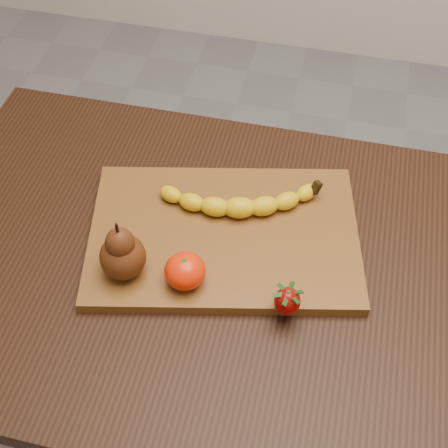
% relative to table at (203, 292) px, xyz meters
% --- Properties ---
extents(ground, '(3.50, 3.50, 0.00)m').
position_rel_table_xyz_m(ground, '(0.00, 0.00, -0.66)').
color(ground, slate).
rests_on(ground, ground).
extents(table, '(1.00, 0.70, 0.76)m').
position_rel_table_xyz_m(table, '(0.00, 0.00, 0.00)').
color(table, black).
rests_on(table, ground).
extents(cutting_board, '(0.50, 0.39, 0.02)m').
position_rel_table_xyz_m(cutting_board, '(0.03, 0.05, 0.11)').
color(cutting_board, brown).
rests_on(cutting_board, table).
extents(banana, '(0.24, 0.12, 0.04)m').
position_rel_table_xyz_m(banana, '(0.04, 0.09, 0.14)').
color(banana, '#E1BB0A').
rests_on(banana, cutting_board).
extents(pear, '(0.09, 0.09, 0.11)m').
position_rel_table_xyz_m(pear, '(-0.11, -0.06, 0.17)').
color(pear, '#4E240C').
rests_on(pear, cutting_board).
extents(mandarin, '(0.08, 0.08, 0.05)m').
position_rel_table_xyz_m(mandarin, '(-0.01, -0.06, 0.15)').
color(mandarin, red).
rests_on(mandarin, cutting_board).
extents(strawberry, '(0.05, 0.05, 0.05)m').
position_rel_table_xyz_m(strawberry, '(0.15, -0.08, 0.14)').
color(strawberry, '#880503').
rests_on(strawberry, cutting_board).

